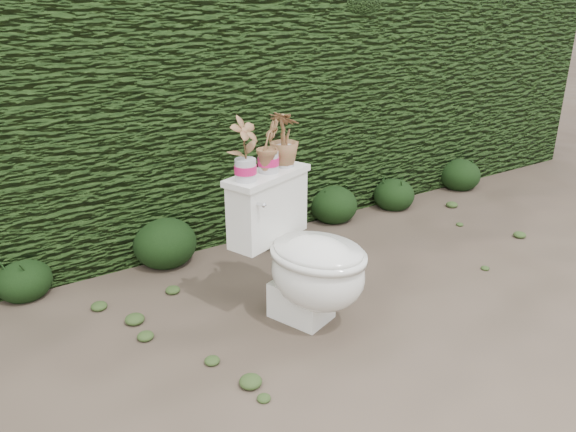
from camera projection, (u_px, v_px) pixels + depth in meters
ground at (292, 324)px, 2.97m from camera, size 60.00×60.00×0.00m
hedge at (165, 120)px, 3.91m from camera, size 8.00×1.00×1.60m
toilet at (305, 259)px, 2.89m from camera, size 0.66×0.79×0.78m
potted_plant_left at (245, 151)px, 2.69m from camera, size 0.18×0.15×0.30m
potted_plant_center at (268, 148)px, 2.83m from camera, size 0.18×0.18×0.25m
potted_plant_right at (284, 140)px, 2.92m from camera, size 0.22×0.22×0.28m
liriope_clump_2 at (22, 276)px, 3.21m from camera, size 0.32×0.32×0.25m
liriope_clump_3 at (164, 239)px, 3.59m from camera, size 0.41×0.41×0.33m
liriope_clump_4 at (266, 220)px, 3.89m from camera, size 0.41×0.41×0.33m
liriope_clump_5 at (334, 201)px, 4.28m from camera, size 0.36×0.36×0.29m
liriope_clump_6 at (394, 192)px, 4.53m from camera, size 0.33×0.33×0.26m
liriope_clump_7 at (460, 172)px, 4.98m from camera, size 0.36×0.36×0.29m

